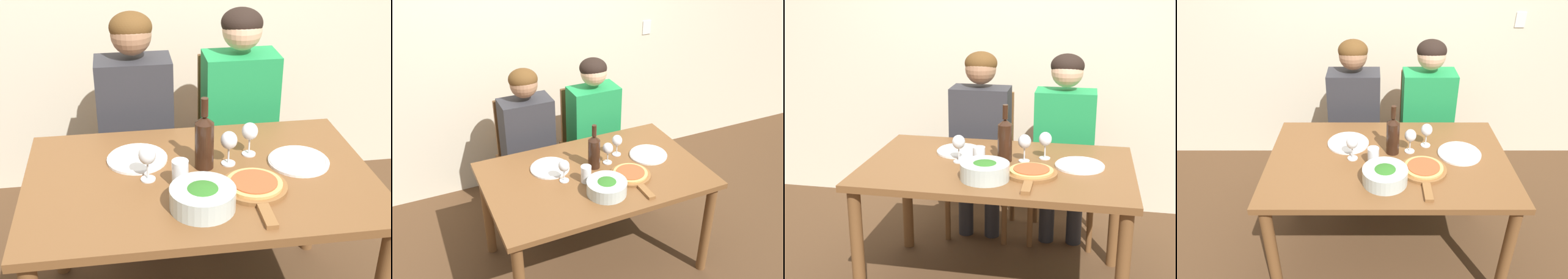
% 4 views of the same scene
% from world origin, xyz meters
% --- Properties ---
extents(ground_plane, '(40.00, 40.00, 0.00)m').
position_xyz_m(ground_plane, '(0.00, 0.00, 0.00)').
color(ground_plane, '#4C331E').
extents(back_wall, '(10.00, 0.06, 2.70)m').
position_xyz_m(back_wall, '(0.00, 1.28, 1.35)').
color(back_wall, beige).
rests_on(back_wall, ground).
extents(dining_table, '(1.42, 0.90, 0.74)m').
position_xyz_m(dining_table, '(0.00, 0.00, 0.65)').
color(dining_table, brown).
rests_on(dining_table, ground).
extents(chair_left, '(0.42, 0.42, 0.95)m').
position_xyz_m(chair_left, '(-0.23, 0.80, 0.52)').
color(chair_left, brown).
rests_on(chair_left, ground).
extents(chair_right, '(0.42, 0.42, 0.95)m').
position_xyz_m(chair_right, '(0.32, 0.80, 0.52)').
color(chair_right, brown).
rests_on(chair_right, ground).
extents(person_woman, '(0.47, 0.51, 1.25)m').
position_xyz_m(person_woman, '(-0.23, 0.69, 0.75)').
color(person_woman, '#28282D').
rests_on(person_woman, ground).
extents(person_man, '(0.47, 0.51, 1.25)m').
position_xyz_m(person_man, '(0.32, 0.69, 0.75)').
color(person_man, '#28282D').
rests_on(person_man, ground).
extents(wine_bottle, '(0.08, 0.08, 0.31)m').
position_xyz_m(wine_bottle, '(0.03, 0.07, 0.87)').
color(wine_bottle, black).
rests_on(wine_bottle, dining_table).
extents(broccoli_bowl, '(0.24, 0.24, 0.09)m').
position_xyz_m(broccoli_bowl, '(-0.03, -0.23, 0.79)').
color(broccoli_bowl, silver).
rests_on(broccoli_bowl, dining_table).
extents(dinner_plate_left, '(0.26, 0.26, 0.02)m').
position_xyz_m(dinner_plate_left, '(-0.25, 0.17, 0.75)').
color(dinner_plate_left, white).
rests_on(dinner_plate_left, dining_table).
extents(dinner_plate_right, '(0.26, 0.26, 0.02)m').
position_xyz_m(dinner_plate_right, '(0.43, 0.05, 0.75)').
color(dinner_plate_right, white).
rests_on(dinner_plate_right, dining_table).
extents(pizza_on_board, '(0.26, 0.40, 0.04)m').
position_xyz_m(pizza_on_board, '(0.19, -0.14, 0.76)').
color(pizza_on_board, brown).
rests_on(pizza_on_board, dining_table).
extents(wine_glass_left, '(0.07, 0.07, 0.15)m').
position_xyz_m(wine_glass_left, '(-0.21, 0.00, 0.85)').
color(wine_glass_left, silver).
rests_on(wine_glass_left, dining_table).
extents(wine_glass_right, '(0.07, 0.07, 0.15)m').
position_xyz_m(wine_glass_right, '(0.24, 0.15, 0.85)').
color(wine_glass_right, silver).
rests_on(wine_glass_right, dining_table).
extents(wine_glass_centre, '(0.07, 0.07, 0.15)m').
position_xyz_m(wine_glass_centre, '(0.13, 0.08, 0.85)').
color(wine_glass_centre, silver).
rests_on(wine_glass_centre, dining_table).
extents(water_tumbler, '(0.07, 0.07, 0.11)m').
position_xyz_m(water_tumbler, '(-0.09, -0.06, 0.80)').
color(water_tumbler, silver).
rests_on(water_tumbler, dining_table).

